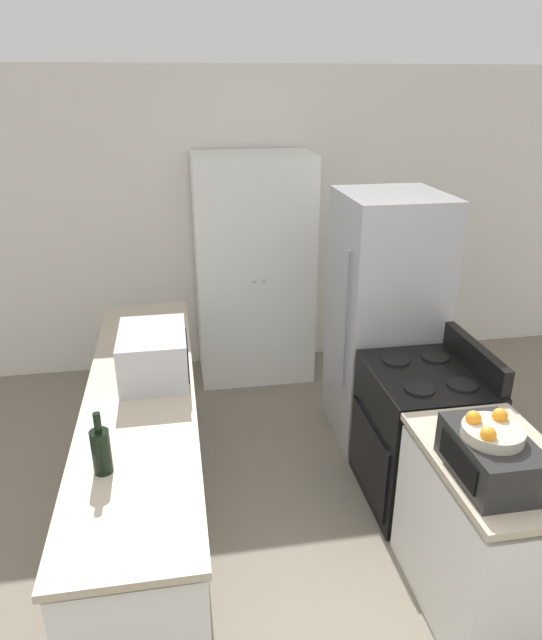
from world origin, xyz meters
name	(u,v)px	position (x,y,z in m)	size (l,w,h in m)	color
wall_back	(240,225)	(0.00, 3.53, 1.30)	(7.00, 0.06, 2.60)	silver
counter_left	(147,458)	(-0.82, 1.44, 0.43)	(0.60, 2.69, 0.88)	silver
counter_right	(485,535)	(0.82, 0.54, 0.43)	(0.60, 0.88, 0.88)	silver
pantry_cabinet	(254,271)	(0.07, 3.20, 0.98)	(0.98, 0.58, 1.95)	white
stove	(420,435)	(0.84, 1.37, 0.45)	(0.66, 0.74, 1.04)	black
refrigerator	(384,320)	(0.86, 2.15, 0.90)	(0.70, 0.73, 1.80)	#A3A3A8
microwave	(154,354)	(-0.74, 1.59, 1.03)	(0.38, 0.50, 0.28)	#B2B2B7
wine_bottle	(101,450)	(-0.95, 0.74, 1.00)	(0.08, 0.08, 0.30)	black
toaster_oven	(490,457)	(0.70, 0.42, 0.99)	(0.30, 0.45, 0.20)	black
fruit_bowl	(492,430)	(0.68, 0.43, 1.12)	(0.26, 0.26, 0.10)	#B2A893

